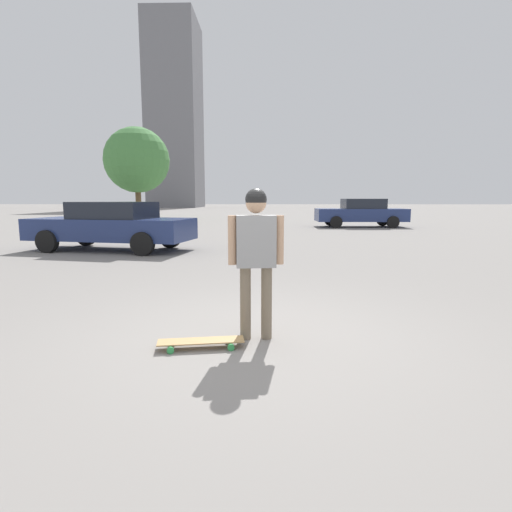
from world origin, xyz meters
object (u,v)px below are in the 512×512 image
Objects in this scene: person at (256,246)px; car_parked_near at (112,225)px; skateboard at (201,342)px; car_parked_far at (361,213)px.

person is 0.32× the size of car_parked_near.
person is 8.69m from car_parked_near.
skateboard is 0.19× the size of car_parked_far.
car_parked_near is at bearing 115.37° from person.
skateboard is at bearing -157.04° from person.
car_parked_far is at bearing -122.84° from car_parked_near.
car_parked_near is at bearing 45.26° from car_parked_far.
person is at bearing 131.64° from car_parked_near.
skateboard is (-0.30, 0.55, -0.94)m from person.
skateboard is at bearing 71.01° from car_parked_far.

